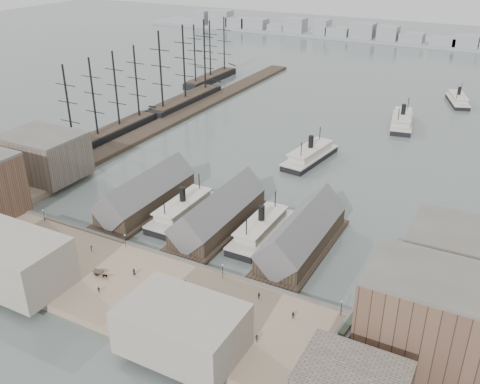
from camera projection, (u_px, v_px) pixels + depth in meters
The scene contains 40 objects.
ground at pixel (188, 255), 143.59m from camera, with size 900.00×900.00×0.00m, color #4D5955.
quay at pixel (141, 292), 127.31m from camera, with size 180.00×30.00×2.00m, color #8B755D.
seawall at pixel (176, 261), 138.97m from camera, with size 180.00×1.20×2.30m, color #59544C.
west_wharf at pixel (183, 114), 251.24m from camera, with size 10.00×220.00×1.60m, color #2D231C.
ferry_shed_west at pixel (146, 195), 165.93m from camera, with size 14.00×42.00×12.60m.
ferry_shed_center at pixel (219, 214), 154.92m from camera, with size 14.00×42.00×12.60m.
ferry_shed_east at pixel (302, 235), 143.92m from camera, with size 14.00×42.00×12.60m.
warehouse_west_back at pixel (44, 156), 183.52m from camera, with size 26.00×20.00×14.00m, color #60564C.
warehouse_east_front at pixel (443, 324), 101.10m from camera, with size 30.00×18.00×19.00m, color brown.
warehouse_east_back at pixel (470, 265), 122.52m from camera, with size 28.00×20.00×15.00m, color #60564C.
street_bldg_center at pixel (182, 328), 106.70m from camera, with size 24.00×16.00×10.00m, color gray.
street_bldg_west at pixel (7, 259), 127.42m from camera, with size 30.00×16.00×12.00m, color gray.
lamp_post_far_w at pixel (43, 213), 155.02m from camera, with size 0.44×0.44×3.92m.
lamp_post_near_w at pixel (125, 238), 142.32m from camera, with size 0.44×0.44×3.92m.
lamp_post_near_e at pixel (223, 269), 129.63m from camera, with size 0.44×0.44×3.92m.
lamp_post_far_e at pixel (342, 305), 116.93m from camera, with size 0.44×0.44×3.92m.
far_shore at pixel (425, 40), 407.47m from camera, with size 500.00×40.00×15.72m.
ferry_docked_west at pixel (183, 209), 162.08m from camera, with size 8.75×29.17×10.42m.
ferry_docked_east at pixel (261, 229), 151.66m from camera, with size 8.56×28.52×10.19m.
ferry_open_near at pixel (310, 155), 201.40m from camera, with size 12.64×30.75×10.66m.
ferry_open_mid at pixel (402, 121), 237.74m from camera, with size 14.23×30.72×10.57m.
ferry_open_far at pixel (458, 100), 268.71m from camera, with size 15.51×26.53×9.08m.
sailing_ship_near at pixel (109, 132), 224.04m from camera, with size 8.51×58.60×34.97m.
sailing_ship_mid at pixel (186, 99), 266.60m from camera, with size 9.46×54.66×38.89m.
sailing_ship_far at pixel (211, 77), 308.56m from camera, with size 8.28×46.01×34.05m.
tram at pixel (348, 331), 110.28m from camera, with size 3.92×11.53×4.03m.
horse_cart_left at pixel (58, 236), 146.91m from camera, with size 4.90×2.68×1.72m.
horse_cart_center at pixel (102, 274), 130.77m from camera, with size 4.88×2.03×1.43m.
horse_cart_right at pixel (156, 308), 119.07m from camera, with size 4.83×2.63×1.62m.
pedestrian_0 at pixel (30, 235), 147.43m from camera, with size 0.63×0.46×1.73m, color black.
pedestrian_1 at pixel (3, 236), 147.32m from camera, with size 0.76×0.60×1.57m, color black.
pedestrian_2 at pixel (92, 249), 141.35m from camera, with size 1.04×0.60×1.62m, color black.
pedestrian_3 at pixel (99, 290), 125.22m from camera, with size 0.93×0.39×1.59m, color black.
pedestrian_4 at pixel (134, 272), 131.60m from camera, with size 0.86×0.56×1.77m, color black.
pedestrian_5 at pixel (176, 290), 125.16m from camera, with size 0.59×0.43×1.61m, color black.
pedestrian_6 at pixel (259, 295), 123.29m from camera, with size 0.76×0.59×1.56m, color black.
pedestrian_7 at pixel (257, 338), 110.14m from camera, with size 1.08×0.62×1.68m, color black.
pedestrian_8 at pixel (293, 315), 116.80m from camera, with size 1.04×0.43×1.78m, color black.
pedestrian_9 at pixel (362, 361), 104.40m from camera, with size 0.77×0.50×1.58m, color black.
pedestrian_10 at pixel (186, 283), 127.39m from camera, with size 0.81×0.53×1.67m, color black.
Camera 1 is at (69.70, -100.50, 78.42)m, focal length 40.00 mm.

